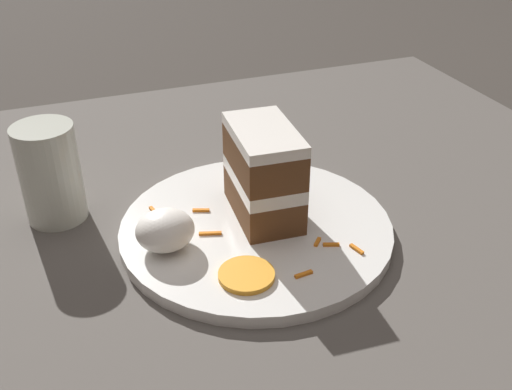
{
  "coord_description": "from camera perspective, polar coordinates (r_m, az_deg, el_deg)",
  "views": [
    {
      "loc": [
        0.17,
        0.54,
        0.42
      ],
      "look_at": [
        -0.03,
        0.02,
        0.08
      ],
      "focal_mm": 42.0,
      "sensor_mm": 36.0,
      "label": 1
    }
  ],
  "objects": [
    {
      "name": "carrot_shreds_scatter",
      "position": [
        0.67,
        0.05,
        -3.25
      ],
      "size": [
        0.19,
        0.18,
        0.0
      ],
      "color": "orange",
      "rests_on": "plate"
    },
    {
      "name": "orange_garnish",
      "position": [
        0.6,
        -0.91,
        -7.62
      ],
      "size": [
        0.06,
        0.06,
        0.01
      ],
      "primitive_type": "cylinder",
      "color": "orange",
      "rests_on": "plate"
    },
    {
      "name": "cake_slice",
      "position": [
        0.67,
        0.88,
        1.96
      ],
      "size": [
        0.07,
        0.12,
        0.11
      ],
      "rotation": [
        0.0,
        0.0,
        6.22
      ],
      "color": "brown",
      "rests_on": "plate"
    },
    {
      "name": "ground_plane",
      "position": [
        0.71,
        -2.7,
        -5.05
      ],
      "size": [
        6.0,
        6.0,
        0.0
      ],
      "primitive_type": "plane",
      "color": "#38332D",
      "rests_on": "ground"
    },
    {
      "name": "dining_table",
      "position": [
        0.7,
        -2.73,
        -4.24
      ],
      "size": [
        1.1,
        0.92,
        0.02
      ],
      "primitive_type": "cube",
      "color": "#56514C",
      "rests_on": "ground"
    },
    {
      "name": "drinking_glass",
      "position": [
        0.73,
        -18.9,
        1.4
      ],
      "size": [
        0.07,
        0.07,
        0.12
      ],
      "color": "beige",
      "rests_on": "dining_table"
    },
    {
      "name": "plate",
      "position": [
        0.68,
        -0.0,
        -3.21
      ],
      "size": [
        0.31,
        0.31,
        0.01
      ],
      "primitive_type": "cylinder",
      "color": "white",
      "rests_on": "dining_table"
    },
    {
      "name": "cream_dollop",
      "position": [
        0.64,
        -8.64,
        -3.33
      ],
      "size": [
        0.06,
        0.06,
        0.04
      ],
      "primitive_type": "ellipsoid",
      "color": "white",
      "rests_on": "plate"
    }
  ]
}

